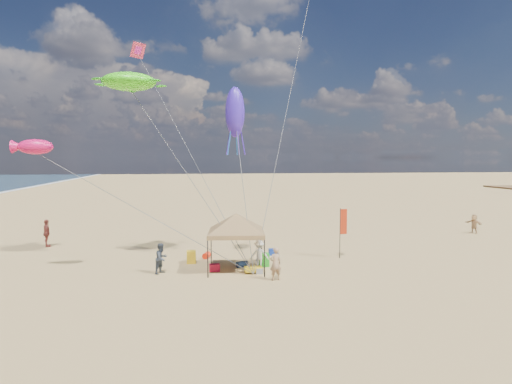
# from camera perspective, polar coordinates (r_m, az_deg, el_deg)

# --- Properties ---
(ground) EXTENTS (280.00, 280.00, 0.00)m
(ground) POSITION_cam_1_polar(r_m,az_deg,el_deg) (22.23, 1.17, -10.94)
(ground) COLOR tan
(ground) RESTS_ON ground
(canopy_tent) EXTENTS (5.61, 5.61, 3.48)m
(canopy_tent) POSITION_cam_1_polar(r_m,az_deg,el_deg) (23.03, -2.58, -3.05)
(canopy_tent) COLOR black
(canopy_tent) RESTS_ON ground
(feather_flag) EXTENTS (0.45, 0.09, 2.96)m
(feather_flag) POSITION_cam_1_polar(r_m,az_deg,el_deg) (26.42, 11.11, -4.16)
(feather_flag) COLOR black
(feather_flag) RESTS_ON ground
(cooler_red) EXTENTS (0.54, 0.38, 0.38)m
(cooler_red) POSITION_cam_1_polar(r_m,az_deg,el_deg) (23.40, -5.38, -9.69)
(cooler_red) COLOR red
(cooler_red) RESTS_ON ground
(cooler_blue) EXTENTS (0.54, 0.38, 0.38)m
(cooler_blue) POSITION_cam_1_polar(r_m,az_deg,el_deg) (27.06, 2.26, -7.73)
(cooler_blue) COLOR #13339F
(cooler_blue) RESTS_ON ground
(bag_navy) EXTENTS (0.69, 0.54, 0.36)m
(bag_navy) POSITION_cam_1_polar(r_m,az_deg,el_deg) (24.08, -1.81, -9.29)
(bag_navy) COLOR #0C1A35
(bag_navy) RESTS_ON ground
(bag_orange) EXTENTS (0.54, 0.69, 0.36)m
(bag_orange) POSITION_cam_1_polar(r_m,az_deg,el_deg) (26.33, -6.39, -8.12)
(bag_orange) COLOR red
(bag_orange) RESTS_ON ground
(chair_green) EXTENTS (0.50, 0.50, 0.70)m
(chair_green) POSITION_cam_1_polar(r_m,az_deg,el_deg) (24.34, 1.06, -8.73)
(chair_green) COLOR green
(chair_green) RESTS_ON ground
(chair_yellow) EXTENTS (0.50, 0.50, 0.70)m
(chair_yellow) POSITION_cam_1_polar(r_m,az_deg,el_deg) (25.25, -8.36, -8.29)
(chair_yellow) COLOR gold
(chair_yellow) RESTS_ON ground
(crate_grey) EXTENTS (0.34, 0.30, 0.28)m
(crate_grey) POSITION_cam_1_polar(r_m,az_deg,el_deg) (22.85, 0.42, -10.15)
(crate_grey) COLOR gray
(crate_grey) RESTS_ON ground
(beach_cart) EXTENTS (0.90, 0.50, 0.24)m
(beach_cart) POSITION_cam_1_polar(r_m,az_deg,el_deg) (22.96, -0.35, -9.92)
(beach_cart) COLOR yellow
(beach_cart) RESTS_ON ground
(person_near_a) EXTENTS (0.67, 0.52, 1.63)m
(person_near_a) POSITION_cam_1_polar(r_m,az_deg,el_deg) (21.53, 2.53, -9.22)
(person_near_a) COLOR tan
(person_near_a) RESTS_ON ground
(person_near_b) EXTENTS (0.93, 0.96, 1.56)m
(person_near_b) POSITION_cam_1_polar(r_m,az_deg,el_deg) (23.25, -12.11, -8.37)
(person_near_b) COLOR #363E49
(person_near_b) RESTS_ON ground
(person_near_c) EXTENTS (1.08, 0.75, 1.52)m
(person_near_c) POSITION_cam_1_polar(r_m,az_deg,el_deg) (23.70, 0.44, -8.07)
(person_near_c) COLOR white
(person_near_c) RESTS_ON ground
(person_far_a) EXTENTS (0.78, 1.16, 1.84)m
(person_far_a) POSITION_cam_1_polar(r_m,az_deg,el_deg) (32.42, -25.40, -4.82)
(person_far_a) COLOR #A24A3E
(person_far_a) RESTS_ON ground
(person_far_c) EXTENTS (0.96, 1.47, 1.52)m
(person_far_c) POSITION_cam_1_polar(r_m,az_deg,el_deg) (38.46, 26.32, -3.69)
(person_far_c) COLOR tan
(person_far_c) RESTS_ON ground
(turtle_kite) EXTENTS (3.25, 2.74, 0.99)m
(turtle_kite) POSITION_cam_1_polar(r_m,az_deg,el_deg) (25.93, -16.09, 13.52)
(turtle_kite) COLOR #41EA16
(turtle_kite) RESTS_ON ground
(fish_kite) EXTENTS (1.78, 1.09, 0.74)m
(fish_kite) POSITION_cam_1_polar(r_m,az_deg,el_deg) (24.14, -26.59, 5.24)
(fish_kite) COLOR #E1115A
(fish_kite) RESTS_ON ground
(squid_kite) EXTENTS (1.29, 1.29, 2.83)m
(squid_kite) POSITION_cam_1_polar(r_m,az_deg,el_deg) (25.29, -2.73, 10.24)
(squid_kite) COLOR #4023C0
(squid_kite) RESTS_ON ground
(stunt_kite_pink) EXTENTS (1.18, 1.15, 1.05)m
(stunt_kite_pink) POSITION_cam_1_polar(r_m,az_deg,el_deg) (36.03, -14.98, 17.24)
(stunt_kite_pink) COLOR #EC3455
(stunt_kite_pink) RESTS_ON ground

